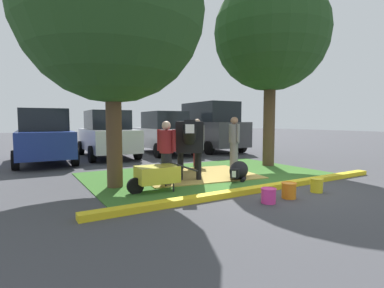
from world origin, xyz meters
TOP-DOWN VIEW (x-y plane):
  - ground_plane at (0.00, 0.00)m, footprint 80.00×80.00m
  - grass_island at (-0.49, 1.95)m, footprint 6.80×4.34m
  - curb_yellow at (-0.49, -0.37)m, footprint 8.00×0.24m
  - hay_bedding at (-0.82, 1.95)m, footprint 3.51×2.83m
  - shade_tree_left at (-3.29, 1.68)m, footprint 4.26×4.26m
  - shade_tree_right at (2.31, 2.25)m, footprint 3.86×3.86m
  - cow_holstein at (-1.03, 2.05)m, footprint 1.92×2.88m
  - calf_lying at (-0.11, 0.96)m, footprint 1.20×1.10m
  - person_handler at (0.70, 2.17)m, footprint 0.34×0.53m
  - person_visitor_near at (-2.14, 1.25)m, footprint 0.34×0.47m
  - person_visitor_far at (0.12, 3.47)m, footprint 0.36×0.44m
  - wheelbarrow at (-2.63, 0.78)m, footprint 1.61×0.64m
  - bucket_pink at (-1.13, -1.15)m, footprint 0.30×0.30m
  - bucket_orange at (-0.51, -1.10)m, footprint 0.31×0.31m
  - bucket_yellow at (0.42, -1.07)m, footprint 0.29×0.29m
  - sedan_blue at (-4.38, 7.17)m, footprint 2.15×4.47m
  - hatchback_white at (-1.88, 7.69)m, footprint 2.15×4.47m
  - sedan_silver at (0.84, 7.64)m, footprint 2.15×4.47m
  - suv_dark_grey at (3.42, 7.58)m, footprint 2.26×4.67m

SIDE VIEW (x-z plane):
  - ground_plane at x=0.00m, z-range 0.00..0.00m
  - grass_island at x=-0.49m, z-range 0.00..0.02m
  - hay_bedding at x=-0.82m, z-range 0.01..0.04m
  - curb_yellow at x=-0.49m, z-range 0.00..0.12m
  - bucket_pink at x=-1.13m, z-range 0.01..0.30m
  - bucket_yellow at x=0.42m, z-range 0.01..0.32m
  - bucket_orange at x=-0.51m, z-range 0.01..0.33m
  - calf_lying at x=-0.11m, z-range 0.00..0.48m
  - wheelbarrow at x=-2.63m, z-range 0.07..0.70m
  - person_visitor_near at x=-2.14m, z-range 0.06..1.64m
  - person_visitor_far at x=0.12m, z-range 0.06..1.71m
  - person_handler at x=0.70m, z-range 0.07..1.78m
  - sedan_blue at x=-4.38m, z-range -0.03..1.99m
  - hatchback_white at x=-1.88m, z-range -0.03..1.99m
  - sedan_silver at x=0.84m, z-range -0.03..1.99m
  - cow_holstein at x=-1.03m, z-range 0.35..1.95m
  - suv_dark_grey at x=3.42m, z-range 0.01..2.53m
  - shade_tree_left at x=-3.29m, z-range 0.99..7.24m
  - shade_tree_right at x=2.31m, z-range 1.28..7.76m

